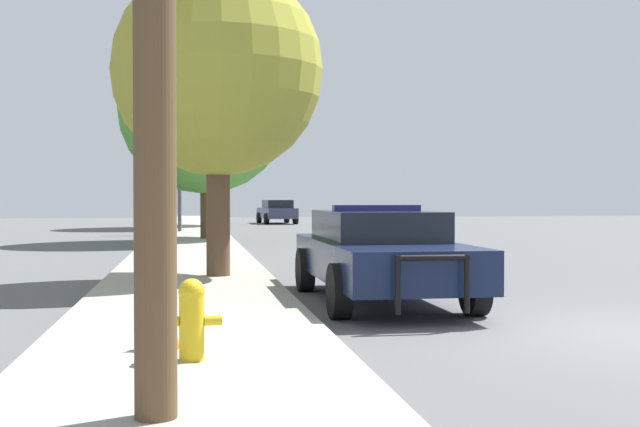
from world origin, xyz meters
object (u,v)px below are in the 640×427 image
tree_sidewalk_mid (204,109)px  tree_sidewalk_far (208,114)px  car_background_distant (277,211)px  tree_sidewalk_near (218,72)px  police_car (379,252)px  traffic_light (222,155)px  fire_hydrant (192,317)px  traffic_cone (163,318)px

tree_sidewalk_mid → tree_sidewalk_far: 13.45m
car_background_distant → tree_sidewalk_near: 33.29m
car_background_distant → tree_sidewalk_mid: size_ratio=0.59×
police_car → traffic_light: bearing=-86.4°
fire_hydrant → car_background_distant: bearing=82.9°
tree_sidewalk_near → tree_sidewalk_far: 26.95m
fire_hydrant → traffic_cone: 0.67m
police_car → traffic_cone: size_ratio=8.82×
car_background_distant → traffic_cone: bearing=-102.2°
fire_hydrant → tree_sidewalk_near: (0.48, 7.64, 3.33)m
tree_sidewalk_far → tree_sidewalk_near: bearing=-90.9°
police_car → tree_sidewalk_far: size_ratio=0.58×
traffic_light → tree_sidewalk_far: (-0.40, 7.29, 2.47)m
car_background_distant → traffic_cone: size_ratio=7.60×
car_background_distant → police_car: bearing=-98.2°
tree_sidewalk_near → tree_sidewalk_mid: tree_sidewalk_mid is taller
police_car → tree_sidewalk_far: bearing=-86.5°
fire_hydrant → tree_sidewalk_mid: size_ratio=0.10×
fire_hydrant → tree_sidewalk_near: 8.35m
tree_sidewalk_far → car_background_distant: bearing=55.1°
police_car → traffic_cone: 5.00m
tree_sidewalk_mid → car_background_distant: bearing=76.6°
police_car → fire_hydrant: police_car is taller
car_background_distant → fire_hydrant: bearing=-101.7°
police_car → traffic_cone: bearing=52.4°
traffic_light → tree_sidewalk_far: bearing=93.1°
traffic_cone → police_car: bearing=52.5°
police_car → traffic_light: size_ratio=1.13×
fire_hydrant → tree_sidewalk_far: (0.89, 34.51, 5.34)m
police_car → fire_hydrant: 5.34m
fire_hydrant → tree_sidewalk_far: bearing=88.5°
police_car → tree_sidewalk_near: 4.93m
fire_hydrant → tree_sidewalk_far: size_ratio=0.08×
fire_hydrant → traffic_cone: bearing=114.1°
tree_sidewalk_near → traffic_cone: 7.86m
fire_hydrant → car_background_distant: (5.05, 40.47, 0.23)m
car_background_distant → traffic_cone: (-5.32, -39.87, -0.32)m
tree_sidewalk_mid → tree_sidewalk_near: bearing=-89.9°
fire_hydrant → police_car: bearing=58.7°
police_car → tree_sidewalk_near: (-2.29, 3.08, 3.10)m
fire_hydrant → traffic_light: (1.29, 27.22, 2.87)m
police_car → tree_sidewalk_far: tree_sidewalk_far is taller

